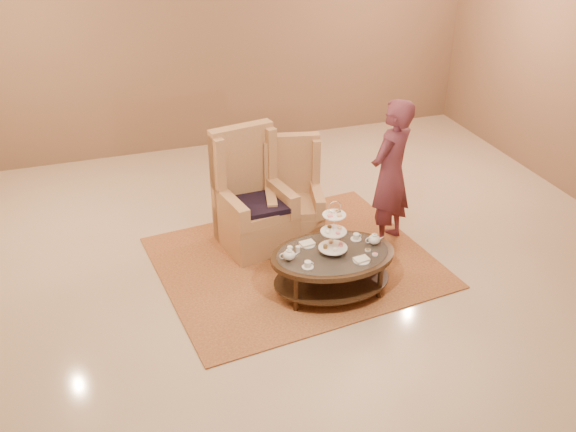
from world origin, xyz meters
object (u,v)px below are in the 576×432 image
object	(u,v)px
tea_table	(332,260)
armchair_right	(293,204)
armchair_left	(252,207)
person	(390,174)

from	to	relation	value
tea_table	armchair_right	bearing A→B (deg)	94.42
tea_table	armchair_right	size ratio (longest dim) A/B	1.11
armchair_left	person	xyz separation A→B (m)	(1.45, -0.47, 0.40)
person	armchair_right	bearing A→B (deg)	-59.14
armchair_left	person	world-z (taller)	person
armchair_right	armchair_left	bearing A→B (deg)	-164.01
armchair_left	person	distance (m)	1.57
tea_table	person	xyz separation A→B (m)	(0.96, 0.72, 0.47)
tea_table	person	distance (m)	1.29
tea_table	armchair_left	distance (m)	1.29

